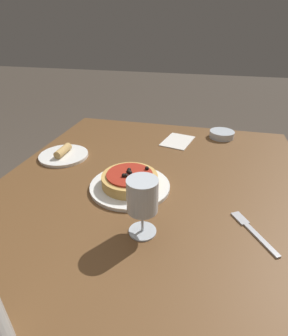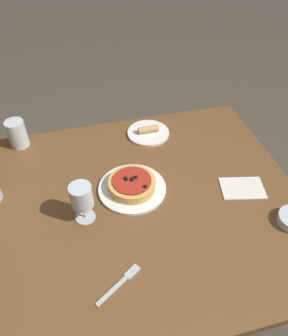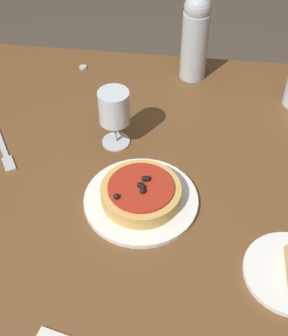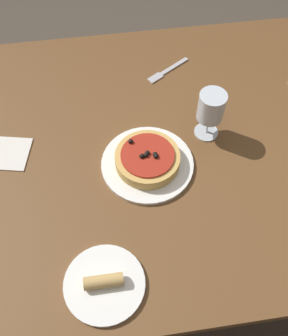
% 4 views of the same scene
% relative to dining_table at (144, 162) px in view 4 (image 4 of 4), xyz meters
% --- Properties ---
extents(ground_plane, '(14.00, 14.00, 0.00)m').
position_rel_dining_table_xyz_m(ground_plane, '(0.00, 0.00, -0.69)').
color(ground_plane, '#4C4238').
extents(dining_table, '(1.28, 1.07, 0.78)m').
position_rel_dining_table_xyz_m(dining_table, '(0.00, 0.00, 0.00)').
color(dining_table, brown).
rests_on(dining_table, ground_plane).
extents(dinner_plate, '(0.27, 0.27, 0.01)m').
position_rel_dining_table_xyz_m(dinner_plate, '(0.00, 0.07, 0.09)').
color(dinner_plate, white).
rests_on(dinner_plate, dining_table).
extents(pizza, '(0.19, 0.19, 0.05)m').
position_rel_dining_table_xyz_m(pizza, '(0.00, 0.07, 0.12)').
color(pizza, tan).
rests_on(pizza, dinner_plate).
extents(wine_glass, '(0.08, 0.08, 0.16)m').
position_rel_dining_table_xyz_m(wine_glass, '(-0.20, -0.02, 0.20)').
color(wine_glass, silver).
rests_on(wine_glass, dining_table).
extents(fork, '(0.16, 0.11, 0.00)m').
position_rel_dining_table_xyz_m(fork, '(-0.12, -0.30, 0.09)').
color(fork, '#B7B7BC').
rests_on(fork, dining_table).
extents(side_plate, '(0.20, 0.20, 0.04)m').
position_rel_dining_table_xyz_m(side_plate, '(0.15, 0.40, 0.10)').
color(side_plate, white).
rests_on(side_plate, dining_table).
extents(paper_napkin, '(0.19, 0.15, 0.00)m').
position_rel_dining_table_xyz_m(paper_napkin, '(0.43, -0.03, 0.09)').
color(paper_napkin, silver).
rests_on(paper_napkin, dining_table).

